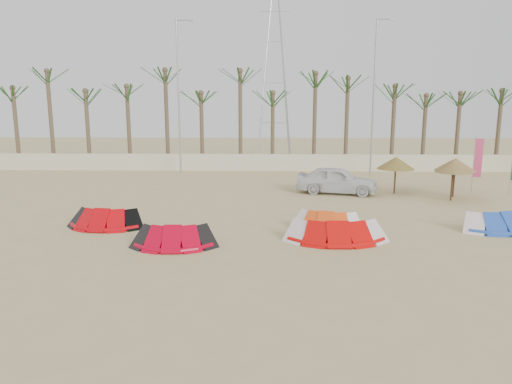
{
  "coord_description": "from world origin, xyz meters",
  "views": [
    {
      "loc": [
        0.56,
        -13.42,
        4.96
      ],
      "look_at": [
        0.0,
        6.0,
        1.3
      ],
      "focal_mm": 32.0,
      "sensor_mm": 36.0,
      "label": 1
    }
  ],
  "objects_px": {
    "kite_blue": "(500,219)",
    "kite_red_right": "(335,228)",
    "parasol_mid": "(453,166)",
    "kite_red_left": "(107,216)",
    "parasol_right": "(455,164)",
    "kite_red_mid": "(175,234)",
    "kite_orange": "(325,220)",
    "car": "(337,180)",
    "parasol_left": "(396,163)"
  },
  "relations": [
    {
      "from": "kite_orange",
      "to": "car",
      "type": "relative_size",
      "value": 0.69
    },
    {
      "from": "kite_blue",
      "to": "parasol_right",
      "type": "bearing_deg",
      "value": 83.47
    },
    {
      "from": "kite_blue",
      "to": "car",
      "type": "xyz_separation_m",
      "value": [
        -5.55,
        7.6,
        0.36
      ]
    },
    {
      "from": "kite_red_mid",
      "to": "kite_red_right",
      "type": "xyz_separation_m",
      "value": [
        5.87,
        0.94,
        0.0
      ]
    },
    {
      "from": "car",
      "to": "kite_red_right",
      "type": "bearing_deg",
      "value": -174.91
    },
    {
      "from": "kite_red_right",
      "to": "parasol_mid",
      "type": "xyz_separation_m",
      "value": [
        7.23,
        7.41,
        1.44
      ]
    },
    {
      "from": "kite_red_mid",
      "to": "parasol_left",
      "type": "relative_size",
      "value": 1.42
    },
    {
      "from": "kite_red_mid",
      "to": "kite_orange",
      "type": "xyz_separation_m",
      "value": [
        5.68,
        2.29,
        -0.0
      ]
    },
    {
      "from": "kite_red_left",
      "to": "kite_red_mid",
      "type": "xyz_separation_m",
      "value": [
        3.42,
        -2.59,
        -0.0
      ]
    },
    {
      "from": "kite_blue",
      "to": "parasol_left",
      "type": "xyz_separation_m",
      "value": [
        -2.23,
        7.67,
        1.36
      ]
    },
    {
      "from": "kite_red_left",
      "to": "kite_blue",
      "type": "relative_size",
      "value": 0.89
    },
    {
      "from": "kite_red_right",
      "to": "kite_blue",
      "type": "bearing_deg",
      "value": 13.65
    },
    {
      "from": "kite_red_left",
      "to": "car",
      "type": "distance_m",
      "value": 13.17
    },
    {
      "from": "kite_red_left",
      "to": "parasol_left",
      "type": "bearing_deg",
      "value": 28.78
    },
    {
      "from": "kite_orange",
      "to": "kite_blue",
      "type": "bearing_deg",
      "value": 2.72
    },
    {
      "from": "kite_blue",
      "to": "parasol_mid",
      "type": "height_order",
      "value": "parasol_mid"
    },
    {
      "from": "parasol_mid",
      "to": "kite_red_left",
      "type": "bearing_deg",
      "value": -160.76
    },
    {
      "from": "parasol_left",
      "to": "car",
      "type": "relative_size",
      "value": 0.47
    },
    {
      "from": "kite_red_right",
      "to": "parasol_mid",
      "type": "bearing_deg",
      "value": 45.73
    },
    {
      "from": "kite_red_mid",
      "to": "kite_blue",
      "type": "relative_size",
      "value": 0.83
    },
    {
      "from": "kite_blue",
      "to": "car",
      "type": "height_order",
      "value": "car"
    },
    {
      "from": "parasol_mid",
      "to": "parasol_right",
      "type": "xyz_separation_m",
      "value": [
        0.52,
        1.05,
        -0.05
      ]
    },
    {
      "from": "kite_red_left",
      "to": "kite_red_right",
      "type": "height_order",
      "value": "same"
    },
    {
      "from": "kite_red_mid",
      "to": "parasol_right",
      "type": "xyz_separation_m",
      "value": [
        13.63,
        9.4,
        1.4
      ]
    },
    {
      "from": "kite_blue",
      "to": "parasol_mid",
      "type": "relative_size",
      "value": 1.65
    },
    {
      "from": "kite_orange",
      "to": "parasol_left",
      "type": "xyz_separation_m",
      "value": [
        4.94,
        8.01,
        1.36
      ]
    },
    {
      "from": "kite_red_left",
      "to": "parasol_right",
      "type": "bearing_deg",
      "value": 21.8
    },
    {
      "from": "parasol_left",
      "to": "kite_red_mid",
      "type": "bearing_deg",
      "value": -135.89
    },
    {
      "from": "kite_red_right",
      "to": "parasol_left",
      "type": "bearing_deg",
      "value": 63.09
    },
    {
      "from": "kite_blue",
      "to": "parasol_mid",
      "type": "distance_m",
      "value": 5.9
    },
    {
      "from": "parasol_right",
      "to": "parasol_left",
      "type": "bearing_deg",
      "value": 163.32
    },
    {
      "from": "kite_red_left",
      "to": "car",
      "type": "height_order",
      "value": "car"
    },
    {
      "from": "car",
      "to": "kite_orange",
      "type": "bearing_deg",
      "value": -177.71
    },
    {
      "from": "kite_orange",
      "to": "kite_blue",
      "type": "distance_m",
      "value": 7.18
    },
    {
      "from": "parasol_right",
      "to": "parasol_mid",
      "type": "bearing_deg",
      "value": -116.53
    },
    {
      "from": "kite_red_mid",
      "to": "parasol_right",
      "type": "bearing_deg",
      "value": 34.61
    },
    {
      "from": "kite_red_right",
      "to": "parasol_mid",
      "type": "height_order",
      "value": "parasol_mid"
    },
    {
      "from": "kite_red_mid",
      "to": "kite_red_right",
      "type": "bearing_deg",
      "value": 9.07
    },
    {
      "from": "kite_red_right",
      "to": "kite_red_mid",
      "type": "bearing_deg",
      "value": -170.93
    },
    {
      "from": "kite_red_left",
      "to": "car",
      "type": "relative_size",
      "value": 0.71
    },
    {
      "from": "kite_blue",
      "to": "parasol_right",
      "type": "distance_m",
      "value": 6.95
    },
    {
      "from": "kite_red_mid",
      "to": "parasol_left",
      "type": "height_order",
      "value": "parasol_left"
    },
    {
      "from": "kite_blue",
      "to": "kite_red_right",
      "type": "bearing_deg",
      "value": -166.35
    },
    {
      "from": "kite_red_mid",
      "to": "car",
      "type": "xyz_separation_m",
      "value": [
        7.3,
        10.23,
        0.36
      ]
    },
    {
      "from": "parasol_left",
      "to": "kite_red_right",
      "type": "bearing_deg",
      "value": -116.91
    },
    {
      "from": "kite_orange",
      "to": "kite_red_right",
      "type": "bearing_deg",
      "value": -81.92
    },
    {
      "from": "parasol_mid",
      "to": "kite_red_mid",
      "type": "bearing_deg",
      "value": -147.48
    },
    {
      "from": "kite_blue",
      "to": "parasol_right",
      "type": "height_order",
      "value": "parasol_right"
    },
    {
      "from": "parasol_left",
      "to": "parasol_mid",
      "type": "distance_m",
      "value": 3.15
    },
    {
      "from": "kite_orange",
      "to": "parasol_mid",
      "type": "relative_size",
      "value": 1.43
    }
  ]
}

